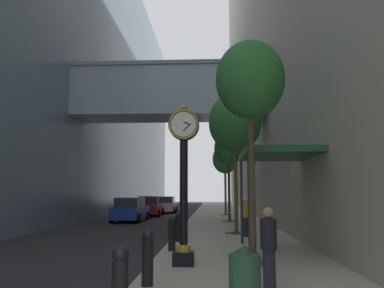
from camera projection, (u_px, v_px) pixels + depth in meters
ground_plane at (190, 220)px, 29.52m from camera, size 110.00×110.00×0.00m
sidewalk_right at (223, 216)px, 32.37m from camera, size 5.13×80.00×0.14m
building_block_left at (61, 64)px, 34.70m from camera, size 21.69×80.00×26.83m
street_clock at (184, 175)px, 10.56m from camera, size 0.84×0.55×4.32m
bollard_nearest at (120, 284)px, 5.66m from camera, size 0.25×0.25×1.12m
bollard_second at (148, 257)px, 8.07m from camera, size 0.25×0.25×1.12m
bollard_fourth at (172, 233)px, 12.88m from camera, size 0.25×0.25×1.12m
bollard_fifth at (178, 226)px, 15.28m from camera, size 0.25×0.25×1.12m
street_tree_near at (250, 82)px, 11.25m from camera, size 1.98×1.98×6.28m
street_tree_mid_near at (235, 123)px, 18.89m from camera, size 2.54×2.54×6.74m
street_tree_mid_far at (229, 149)px, 26.46m from camera, size 1.96×1.96×6.00m
street_tree_far at (225, 159)px, 34.08m from camera, size 2.21×2.21×6.07m
trash_bin at (245, 278)px, 6.26m from camera, size 0.53×0.53×1.05m
pedestrian_walking at (246, 215)px, 17.01m from camera, size 0.52×0.47×1.76m
pedestrian_by_clock at (269, 245)px, 7.96m from camera, size 0.35×0.35×1.60m
storefront_awning at (276, 156)px, 13.27m from camera, size 2.40×3.60×3.30m
car_blue_near at (130, 210)px, 27.60m from camera, size 2.17×4.58×1.68m
car_white_mid at (167, 205)px, 39.28m from camera, size 1.97×4.25×1.63m
car_red_far at (150, 206)px, 33.80m from camera, size 2.13×4.40×1.72m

